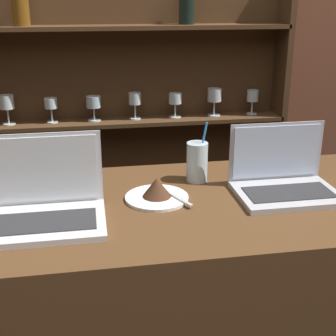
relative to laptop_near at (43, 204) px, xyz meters
The scene contains 7 objects.
bar_counter 0.73m from the laptop_near, ahead, with size 2.08×0.69×1.00m.
back_wall 1.30m from the laptop_near, 67.66° to the left, with size 7.00×0.06×2.70m.
back_shelf 1.16m from the laptop_near, 71.41° to the left, with size 1.55×0.18×1.82m.
laptop_near is the anchor object (origin of this frame).
laptop_far 0.75m from the laptop_near, ahead, with size 0.32×0.23×0.21m.
cake_plate 0.35m from the laptop_near, 14.73° to the left, with size 0.20×0.20×0.07m.
water_glass 0.54m from the laptop_near, 23.97° to the left, with size 0.07×0.07×0.21m.
Camera 1 is at (-0.34, -0.95, 1.60)m, focal length 50.00 mm.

